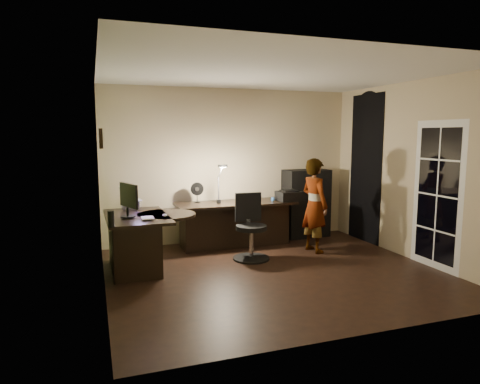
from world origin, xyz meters
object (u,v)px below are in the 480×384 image
object	(u,v)px
desk_left	(138,243)
cabinet	(306,203)
monitor	(128,205)
office_chair	(251,227)
person	(315,205)
desk_right	(236,224)

from	to	relation	value
desk_left	cabinet	world-z (taller)	cabinet
monitor	office_chair	world-z (taller)	monitor
monitor	desk_left	bearing A→B (deg)	31.99
desk_left	person	distance (m)	2.84
monitor	desk_right	bearing A→B (deg)	7.19
desk_left	person	size ratio (longest dim) A/B	0.89
office_chair	person	bearing A→B (deg)	12.38
desk_left	monitor	bearing A→B (deg)	-129.50
desk_left	cabinet	distance (m)	3.36
desk_left	monitor	distance (m)	0.61
desk_left	person	bearing A→B (deg)	-0.36
person	desk_right	bearing A→B (deg)	46.43
desk_left	office_chair	size ratio (longest dim) A/B	1.35
office_chair	person	size ratio (longest dim) A/B	0.66
desk_left	person	xyz separation A→B (m)	(2.82, 0.04, 0.37)
desk_right	office_chair	size ratio (longest dim) A/B	2.02
desk_left	office_chair	bearing A→B (deg)	-3.08
desk_right	person	size ratio (longest dim) A/B	1.33
desk_left	office_chair	xyz separation A→B (m)	(1.69, -0.06, 0.11)
office_chair	person	distance (m)	1.16
desk_right	cabinet	bearing A→B (deg)	9.71
desk_right	person	xyz separation A→B (m)	(1.10, -0.73, 0.38)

